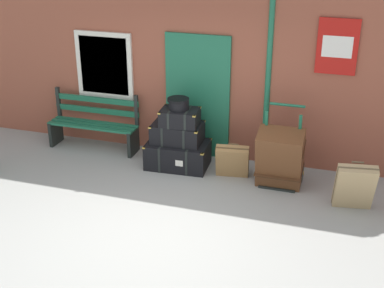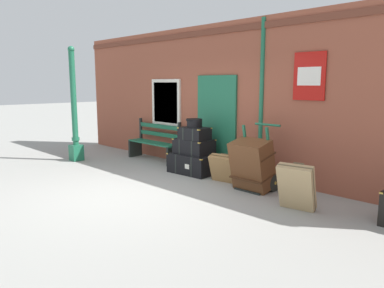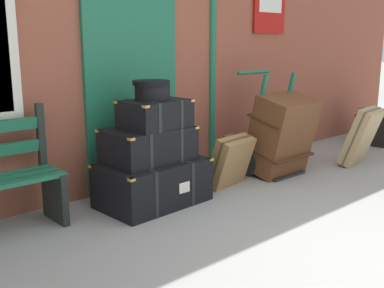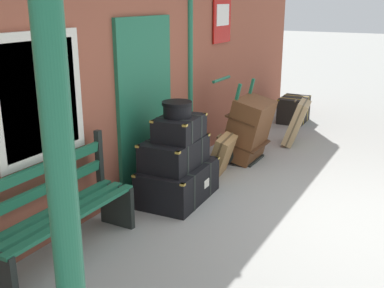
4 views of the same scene
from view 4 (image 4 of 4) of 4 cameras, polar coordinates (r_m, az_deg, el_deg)
name	(u,v)px [view 4 (image 4 of 4)]	position (r m, az deg, el deg)	size (l,w,h in m)	color
ground_plane	(344,222)	(5.36, 18.00, -8.99)	(60.00, 60.00, 0.00)	gray
brick_facade	(139,58)	(5.86, -6.48, 10.34)	(10.40, 0.35, 3.20)	brown
lamp_post	(69,267)	(2.40, -14.68, -14.27)	(0.28, 0.28, 2.82)	#1E6647
platform_bench	(59,213)	(4.45, -15.82, -8.01)	(1.60, 0.43, 1.01)	#1E6647
steamer_trunk_base	(178,182)	(5.58, -1.69, -4.66)	(1.04, 0.70, 0.43)	black
steamer_trunk_middle	(174,152)	(5.46, -2.15, -1.04)	(0.83, 0.58, 0.33)	black
steamer_trunk_top	(179,128)	(5.40, -1.54, 1.99)	(0.64, 0.50, 0.27)	black
round_hatbox	(177,108)	(5.34, -1.79, 4.39)	(0.35, 0.34, 0.18)	black
porters_trolley	(237,141)	(6.99, 5.48, 0.36)	(0.71, 0.63, 1.19)	black
large_brown_trunk	(249,129)	(6.87, 6.88, 1.81)	(0.70, 0.63, 0.96)	brown
suitcase_umber	(296,123)	(7.80, 12.56, 2.55)	(0.59, 0.47, 0.74)	tan
suitcase_cream	(221,156)	(6.30, 3.56, -1.43)	(0.56, 0.40, 0.56)	olive
corner_trunk	(294,110)	(9.30, 12.24, 4.11)	(0.70, 0.51, 0.49)	black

